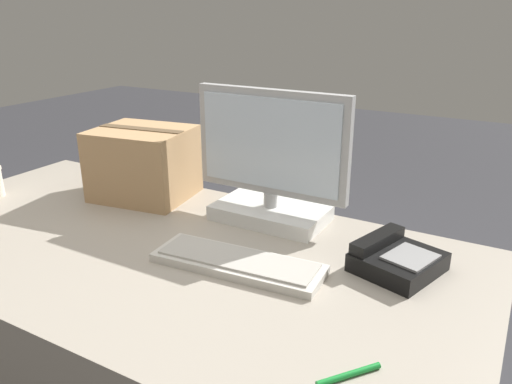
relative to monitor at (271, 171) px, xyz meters
name	(u,v)px	position (x,y,z in m)	size (l,w,h in m)	color
office_desk	(166,353)	(-0.20, -0.31, -0.54)	(1.80, 0.90, 0.75)	#A89E8E
monitor	(271,171)	(0.00, 0.00, 0.00)	(0.50, 0.21, 0.41)	white
keyboard	(238,262)	(0.07, -0.31, -0.15)	(0.46, 0.18, 0.03)	beige
desk_phone	(396,259)	(0.43, -0.13, -0.13)	(0.23, 0.24, 0.08)	black
cardboard_box	(144,163)	(-0.49, -0.03, -0.04)	(0.36, 0.32, 0.25)	tan
pen_marker	(349,375)	(0.46, -0.57, -0.16)	(0.09, 0.11, 0.01)	#198C33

